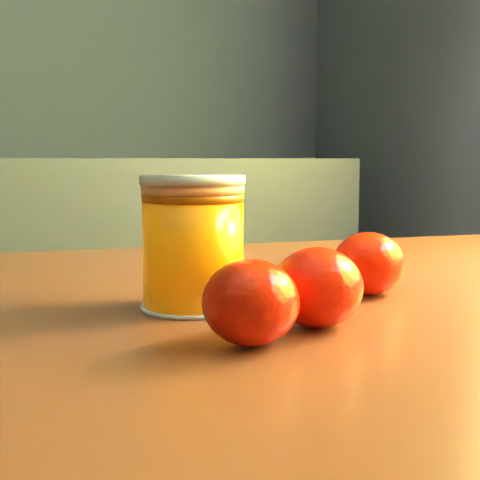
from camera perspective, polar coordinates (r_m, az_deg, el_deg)
name	(u,v)px	position (r m, az deg, el deg)	size (l,w,h in m)	color
table	(238,412)	(0.60, -0.17, -14.44)	(1.07, 0.77, 0.78)	brown
juice_glass	(193,243)	(0.53, -4.01, -0.28)	(0.08, 0.08, 0.10)	orange
orange_front	(317,287)	(0.48, 6.63, -4.03)	(0.06, 0.06, 0.06)	red
orange_back	(369,263)	(0.60, 10.92, -1.98)	(0.06, 0.06, 0.06)	red
orange_extra	(251,302)	(0.43, 0.92, -5.35)	(0.06, 0.06, 0.06)	red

